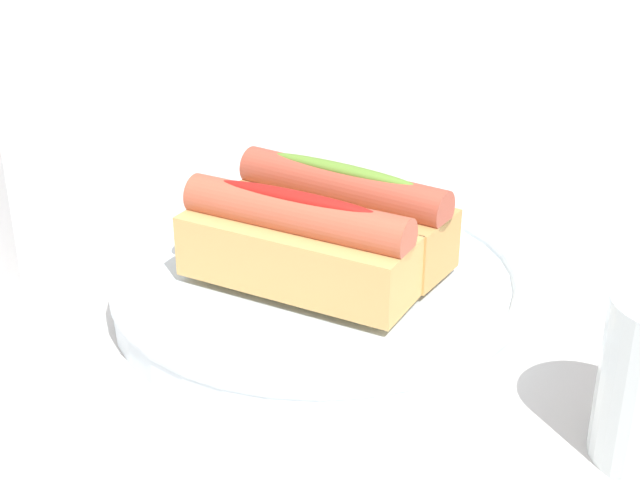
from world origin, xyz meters
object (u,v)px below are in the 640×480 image
object	(u,v)px
serving_bowl	(320,285)
napkin_box	(10,165)
hotdog_back	(296,245)
hotdog_front	(342,214)

from	to	relation	value
serving_bowl	napkin_box	size ratio (longest dim) A/B	1.83
serving_bowl	hotdog_back	distance (m)	0.05
serving_bowl	hotdog_back	xyz separation A→B (m)	(-0.01, 0.03, 0.04)
hotdog_back	serving_bowl	bearing A→B (deg)	-76.89
hotdog_front	napkin_box	world-z (taller)	napkin_box
serving_bowl	hotdog_front	bearing A→B (deg)	-76.89
hotdog_front	napkin_box	bearing A→B (deg)	35.27
hotdog_back	napkin_box	distance (m)	0.22
hotdog_front	napkin_box	distance (m)	0.24
napkin_box	hotdog_back	bearing A→B (deg)	-151.64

